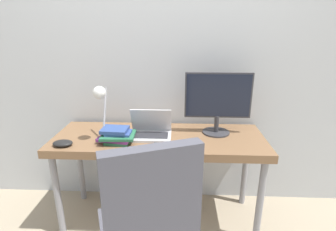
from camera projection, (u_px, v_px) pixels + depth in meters
The scene contains 9 objects.
wall_back at pixel (162, 59), 2.19m from camera, with size 8.00×0.05×2.60m.
desk at pixel (159, 145), 2.05m from camera, with size 1.62×0.59×0.76m.
laptop at pixel (151, 131), 2.01m from camera, with size 0.31×0.22×0.22m.
monitor at pixel (218, 100), 2.00m from camera, with size 0.51×0.21×0.48m.
desk_lamp at pixel (103, 105), 1.91m from camera, with size 0.14×0.28×0.41m.
office_chair at pixel (148, 227), 1.34m from camera, with size 0.61×0.62×1.09m.
book_stack at pixel (117, 135), 1.91m from camera, with size 0.28×0.20×0.10m.
tv_remote at pixel (154, 148), 1.80m from camera, with size 0.06×0.17×0.02m.
game_controller at pixel (63, 143), 1.85m from camera, with size 0.14×0.10×0.04m.
Camera 1 is at (0.16, -1.57, 1.55)m, focal length 28.00 mm.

